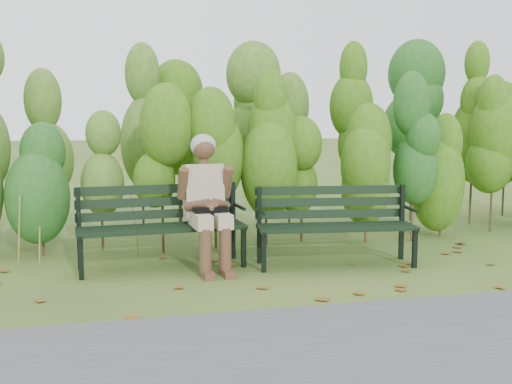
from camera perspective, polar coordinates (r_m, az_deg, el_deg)
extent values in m
plane|color=#345722|center=(5.54, 0.86, -8.15)|extent=(80.00, 80.00, 0.00)
cube|color=#474749|center=(3.56, 10.14, -16.89)|extent=(60.00, 2.50, 0.01)
cylinder|color=#47381E|center=(6.61, -20.43, -2.58)|extent=(0.03, 0.03, 0.80)
ellipsoid|color=#386311|center=(6.54, -20.67, 2.96)|extent=(0.64, 0.64, 1.44)
cylinder|color=#47381E|center=(6.56, -15.12, -2.45)|extent=(0.03, 0.03, 0.80)
ellipsoid|color=#386311|center=(6.49, -15.30, 3.14)|extent=(0.64, 0.64, 1.44)
cylinder|color=#47381E|center=(6.57, -9.78, -2.29)|extent=(0.03, 0.03, 0.80)
ellipsoid|color=#386311|center=(6.50, -9.89, 3.28)|extent=(0.64, 0.64, 1.44)
cylinder|color=#47381E|center=(6.64, -4.50, -2.12)|extent=(0.03, 0.03, 0.80)
ellipsoid|color=#386311|center=(6.57, -4.56, 3.40)|extent=(0.64, 0.64, 1.44)
cylinder|color=#47381E|center=(6.76, 0.62, -1.94)|extent=(0.03, 0.03, 0.80)
ellipsoid|color=#386311|center=(6.70, 0.63, 3.48)|extent=(0.64, 0.64, 1.44)
cylinder|color=#47381E|center=(6.94, 5.53, -1.75)|extent=(0.03, 0.03, 0.80)
ellipsoid|color=#386311|center=(6.87, 5.59, 3.54)|extent=(0.64, 0.64, 1.44)
cylinder|color=#47381E|center=(7.16, 10.16, -1.56)|extent=(0.03, 0.03, 0.80)
ellipsoid|color=#386311|center=(7.10, 10.27, 3.56)|extent=(0.64, 0.64, 1.44)
cylinder|color=#47381E|center=(7.43, 14.49, -1.37)|extent=(0.03, 0.03, 0.80)
ellipsoid|color=#386311|center=(7.36, 14.64, 3.57)|extent=(0.64, 0.64, 1.44)
cylinder|color=#47381E|center=(7.73, 18.49, -1.19)|extent=(0.03, 0.03, 0.80)
ellipsoid|color=#386311|center=(7.67, 18.67, 3.55)|extent=(0.64, 0.64, 1.44)
cylinder|color=#47381E|center=(8.07, 22.18, -1.01)|extent=(0.03, 0.03, 0.80)
ellipsoid|color=#386311|center=(8.02, 22.38, 3.52)|extent=(0.64, 0.64, 1.44)
cylinder|color=#47381E|center=(7.55, -17.93, -0.20)|extent=(0.04, 0.04, 1.10)
ellipsoid|color=#20551D|center=(7.50, -18.18, 6.49)|extent=(0.70, 0.70, 1.98)
cylinder|color=#47381E|center=(7.53, -12.10, -0.04)|extent=(0.04, 0.04, 1.10)
ellipsoid|color=#20551D|center=(7.48, -12.27, 6.67)|extent=(0.70, 0.70, 1.98)
cylinder|color=#47381E|center=(7.59, -6.30, 0.13)|extent=(0.04, 0.04, 1.10)
ellipsoid|color=#20551D|center=(7.54, -6.38, 6.78)|extent=(0.70, 0.70, 1.98)
cylinder|color=#47381E|center=(7.72, -0.64, 0.28)|extent=(0.04, 0.04, 1.10)
ellipsoid|color=#20551D|center=(7.67, -0.65, 6.82)|extent=(0.70, 0.70, 1.98)
cylinder|color=#47381E|center=(7.93, 4.78, 0.43)|extent=(0.04, 0.04, 1.10)
ellipsoid|color=#20551D|center=(7.88, 4.84, 6.80)|extent=(0.70, 0.70, 1.98)
cylinder|color=#47381E|center=(8.21, 9.87, 0.57)|extent=(0.04, 0.04, 1.10)
ellipsoid|color=#20551D|center=(8.16, 10.00, 6.72)|extent=(0.70, 0.70, 1.98)
cylinder|color=#47381E|center=(8.54, 14.61, 0.69)|extent=(0.04, 0.04, 1.10)
ellipsoid|color=#20551D|center=(8.49, 14.79, 6.60)|extent=(0.70, 0.70, 1.98)
cylinder|color=#47381E|center=(8.93, 18.96, 0.80)|extent=(0.04, 0.04, 1.10)
ellipsoid|color=#20551D|center=(8.88, 19.18, 6.45)|extent=(0.70, 0.70, 1.98)
cylinder|color=#47381E|center=(9.36, 22.92, 0.89)|extent=(0.04, 0.04, 1.10)
ellipsoid|color=#20551D|center=(9.32, 23.17, 6.28)|extent=(0.70, 0.70, 1.98)
cube|color=brown|center=(5.06, -9.60, -9.66)|extent=(0.11, 0.11, 0.01)
cube|color=brown|center=(5.76, 10.84, -7.64)|extent=(0.09, 0.10, 0.01)
cube|color=brown|center=(5.95, -11.54, -7.20)|extent=(0.11, 0.11, 0.01)
cube|color=brown|center=(4.43, -12.55, -12.14)|extent=(0.09, 0.07, 0.01)
cube|color=brown|center=(6.04, -11.89, -6.99)|extent=(0.11, 0.10, 0.01)
cube|color=brown|center=(4.65, 8.53, -11.14)|extent=(0.11, 0.10, 0.01)
cube|color=brown|center=(5.32, 14.61, -8.96)|extent=(0.09, 0.10, 0.01)
cube|color=brown|center=(5.77, -6.40, -7.54)|extent=(0.11, 0.11, 0.01)
cube|color=brown|center=(6.59, 2.78, -5.69)|extent=(0.11, 0.11, 0.01)
cube|color=brown|center=(5.07, 4.56, -9.55)|extent=(0.11, 0.11, 0.01)
cube|color=brown|center=(6.47, 9.17, -6.01)|extent=(0.10, 0.09, 0.01)
cube|color=brown|center=(6.50, 13.29, -6.05)|extent=(0.09, 0.11, 0.01)
cube|color=brown|center=(4.34, -6.35, -12.44)|extent=(0.11, 0.11, 0.01)
cube|color=brown|center=(5.66, -9.50, -7.87)|extent=(0.10, 0.11, 0.01)
cube|color=brown|center=(6.50, 11.50, -5.99)|extent=(0.08, 0.10, 0.01)
cube|color=brown|center=(5.99, 10.57, -7.09)|extent=(0.11, 0.11, 0.01)
cube|color=brown|center=(6.99, 20.31, -5.39)|extent=(0.10, 0.11, 0.01)
cube|color=brown|center=(6.94, 22.75, -5.59)|extent=(0.11, 0.09, 0.01)
cube|color=brown|center=(6.33, 12.18, -6.36)|extent=(0.11, 0.10, 0.01)
cube|color=brown|center=(6.25, -23.00, -6.93)|extent=(0.10, 0.11, 0.01)
cube|color=brown|center=(4.55, -10.38, -11.57)|extent=(0.11, 0.11, 0.01)
cube|color=black|center=(5.68, -8.65, -3.70)|extent=(1.60, 0.22, 0.04)
cube|color=black|center=(5.79, -8.83, -3.51)|extent=(1.60, 0.22, 0.04)
cube|color=black|center=(5.90, -9.00, -3.32)|extent=(1.60, 0.22, 0.04)
cube|color=black|center=(6.01, -9.17, -3.14)|extent=(1.60, 0.22, 0.04)
cube|color=black|center=(6.07, -9.31, -2.10)|extent=(1.60, 0.17, 0.09)
cube|color=black|center=(6.06, -9.35, -0.92)|extent=(1.60, 0.17, 0.09)
cube|color=black|center=(6.06, -9.39, 0.26)|extent=(1.60, 0.17, 0.09)
cube|color=black|center=(5.64, -16.33, -6.06)|extent=(0.05, 0.05, 0.40)
cube|color=black|center=(5.98, -16.51, -3.39)|extent=(0.05, 0.05, 0.80)
cube|color=black|center=(5.78, -16.45, -3.91)|extent=(0.08, 0.45, 0.04)
cylinder|color=black|center=(5.70, -16.50, -2.06)|extent=(0.06, 0.34, 0.03)
cube|color=black|center=(5.88, -1.19, -5.26)|extent=(0.05, 0.05, 0.40)
cube|color=black|center=(6.20, -2.22, -2.74)|extent=(0.05, 0.05, 0.80)
cube|color=black|center=(6.01, -1.68, -3.22)|extent=(0.08, 0.45, 0.04)
cylinder|color=black|center=(5.94, -1.57, -1.43)|extent=(0.06, 0.34, 0.03)
cube|color=black|center=(5.80, 8.05, -3.61)|extent=(1.55, 0.28, 0.03)
cube|color=black|center=(5.90, 7.78, -3.42)|extent=(1.55, 0.28, 0.03)
cube|color=black|center=(6.00, 7.53, -3.24)|extent=(1.55, 0.28, 0.03)
cube|color=black|center=(6.10, 7.28, -3.07)|extent=(1.55, 0.28, 0.03)
cube|color=black|center=(6.16, 7.12, -2.07)|extent=(1.55, 0.24, 0.09)
cube|color=black|center=(6.16, 7.10, -0.95)|extent=(1.55, 0.24, 0.09)
cube|color=black|center=(6.16, 7.09, 0.18)|extent=(1.55, 0.24, 0.09)
cube|color=black|center=(5.68, 0.76, -5.75)|extent=(0.05, 0.05, 0.39)
cube|color=black|center=(6.01, 0.30, -3.17)|extent=(0.05, 0.05, 0.78)
cube|color=black|center=(5.82, 0.54, -3.68)|extent=(0.10, 0.43, 0.03)
cylinder|color=black|center=(5.74, 0.60, -1.90)|extent=(0.07, 0.32, 0.03)
cube|color=black|center=(6.05, 14.88, -5.20)|extent=(0.05, 0.05, 0.39)
cube|color=black|center=(6.36, 13.71, -2.81)|extent=(0.05, 0.05, 0.78)
cube|color=black|center=(6.18, 14.34, -3.27)|extent=(0.10, 0.43, 0.03)
cylinder|color=black|center=(6.11, 14.54, -1.59)|extent=(0.07, 0.32, 0.03)
cube|color=#B5A88C|center=(5.67, -5.29, -2.69)|extent=(0.18, 0.45, 0.14)
cube|color=#B5A88C|center=(5.72, -3.43, -2.60)|extent=(0.18, 0.45, 0.14)
cylinder|color=brown|center=(5.55, -4.85, -5.78)|extent=(0.12, 0.12, 0.44)
cylinder|color=brown|center=(5.60, -2.95, -5.66)|extent=(0.12, 0.12, 0.44)
cube|color=brown|center=(5.52, -4.63, -7.88)|extent=(0.11, 0.22, 0.06)
cube|color=brown|center=(5.56, -2.71, -7.75)|extent=(0.11, 0.22, 0.06)
cube|color=#B5A88C|center=(5.93, -5.03, 0.10)|extent=(0.40, 0.29, 0.55)
cylinder|color=brown|center=(5.89, -5.01, 2.83)|extent=(0.09, 0.09, 0.11)
sphere|color=brown|center=(5.87, -5.00, 4.15)|extent=(0.22, 0.22, 0.22)
ellipsoid|color=gray|center=(5.89, -5.06, 4.42)|extent=(0.26, 0.24, 0.23)
cylinder|color=brown|center=(5.80, -6.98, 0.80)|extent=(0.11, 0.23, 0.33)
cylinder|color=brown|center=(5.90, -2.75, 0.95)|extent=(0.11, 0.23, 0.33)
cylinder|color=brown|center=(5.71, -5.60, -1.25)|extent=(0.25, 0.27, 0.14)
cylinder|color=brown|center=(5.76, -3.44, -1.15)|extent=(0.23, 0.28, 0.14)
sphere|color=brown|center=(5.68, -4.36, -1.50)|extent=(0.12, 0.12, 0.12)
cube|color=black|center=(5.70, -4.38, -2.22)|extent=(0.33, 0.15, 0.17)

